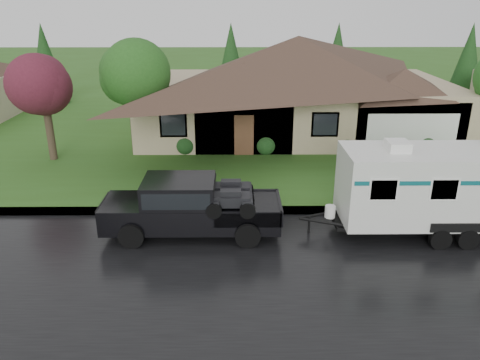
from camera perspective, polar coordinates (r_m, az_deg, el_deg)
ground at (r=16.23m, az=5.43°, el=-7.27°), size 140.00×140.00×0.00m
road at (r=14.51m, az=6.22°, el=-11.01°), size 140.00×8.00×0.01m
curb at (r=18.20m, az=4.75°, el=-3.70°), size 140.00×0.50×0.15m
lawn at (r=30.22m, az=2.65°, el=6.50°), size 140.00×26.00×0.15m
house_main at (r=28.61m, az=7.60°, el=12.70°), size 19.44×10.80×6.90m
tree_left_green at (r=24.40m, az=-13.23°, el=12.28°), size 3.50×3.50×5.80m
tree_red at (r=24.73m, az=-22.87°, el=10.45°), size 3.18×3.18×5.27m
shrub_row at (r=24.80m, az=8.00°, el=4.41°), size 13.60×1.00×1.00m
pickup_truck at (r=16.24m, az=-6.32°, el=-3.04°), size 6.06×2.30×2.02m
travel_trailer at (r=17.42m, az=23.78°, el=-0.60°), size 7.47×2.63×3.35m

